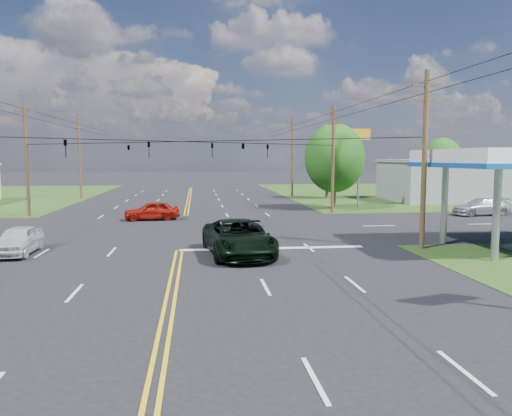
{
  "coord_description": "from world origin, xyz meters",
  "views": [
    {
      "loc": [
        0.96,
        -22.36,
        4.91
      ],
      "look_at": [
        4.33,
        6.0,
        2.02
      ],
      "focal_mm": 35.0,
      "sensor_mm": 36.0,
      "label": 1
    }
  ],
  "objects": [
    {
      "name": "tree_right_b",
      "position": [
        16.5,
        36.0,
        4.22
      ],
      "size": [
        4.94,
        4.94,
        7.09
      ],
      "color": "#442F1D",
      "rests_on": "ground"
    },
    {
      "name": "grass_ne",
      "position": [
        35.0,
        44.0,
        0.0
      ],
      "size": [
        46.0,
        48.0,
        0.03
      ],
      "primitive_type": "cube",
      "color": "#213E13",
      "rests_on": "ground"
    },
    {
      "name": "span_wire_signals",
      "position": [
        0.0,
        12.0,
        6.0
      ],
      "size": [
        26.0,
        18.0,
        1.13
      ],
      "color": "black",
      "rests_on": "ground"
    },
    {
      "name": "tree_far_r",
      "position": [
        34.0,
        42.0,
        4.54
      ],
      "size": [
        5.32,
        5.32,
        7.63
      ],
      "color": "#442F1D",
      "rests_on": "ground"
    },
    {
      "name": "power_lines",
      "position": [
        0.0,
        10.0,
        8.6
      ],
      "size": [
        26.04,
        100.0,
        0.64
      ],
      "color": "black",
      "rests_on": "ground"
    },
    {
      "name": "suv_black",
      "position": [
        3.74,
        3.5,
        0.69
      ],
      "size": [
        2.01,
        4.8,
        1.39
      ],
      "primitive_type": "imported",
      "rotation": [
        0.0,
        0.0,
        0.01
      ],
      "color": "black",
      "rests_on": "ground"
    },
    {
      "name": "sedan_far",
      "position": [
        25.1,
        17.5,
        0.73
      ],
      "size": [
        5.22,
        2.59,
        1.46
      ],
      "primitive_type": "imported",
      "rotation": [
        0.0,
        0.0,
        -1.46
      ],
      "color": "silver",
      "rests_on": "ground"
    },
    {
      "name": "ground",
      "position": [
        0.0,
        12.0,
        0.0
      ],
      "size": [
        280.0,
        280.0,
        0.0
      ],
      "primitive_type": "plane",
      "color": "black",
      "rests_on": "ground"
    },
    {
      "name": "pickup_white",
      "position": [
        -8.13,
        4.0,
        0.72
      ],
      "size": [
        1.76,
        4.25,
        1.44
      ],
      "primitive_type": "imported",
      "rotation": [
        0.0,
        0.0,
        0.01
      ],
      "color": "silver",
      "rests_on": "ground"
    },
    {
      "name": "sedan_red",
      "position": [
        -2.59,
        17.5,
        0.74
      ],
      "size": [
        4.5,
        2.2,
        1.48
      ],
      "primitive_type": "imported",
      "rotation": [
        0.0,
        0.0,
        -1.46
      ],
      "color": "#99140B",
      "rests_on": "ground"
    },
    {
      "name": "pole_nw",
      "position": [
        -13.0,
        21.0,
        4.92
      ],
      "size": [
        1.6,
        0.28,
        9.5
      ],
      "color": "#442F1D",
      "rests_on": "ground"
    },
    {
      "name": "polesign_ne",
      "position": [
        17.0,
        25.9,
        6.06
      ],
      "size": [
        2.16,
        0.63,
        7.82
      ],
      "color": "#A5A5AA",
      "rests_on": "ground"
    },
    {
      "name": "pole_se",
      "position": [
        13.0,
        3.0,
        4.92
      ],
      "size": [
        1.6,
        0.28,
        9.5
      ],
      "color": "#442F1D",
      "rests_on": "ground"
    },
    {
      "name": "pole_right_far",
      "position": [
        13.0,
        40.0,
        5.17
      ],
      "size": [
        1.6,
        0.28,
        10.0
      ],
      "color": "#442F1D",
      "rests_on": "ground"
    },
    {
      "name": "pole_left_far",
      "position": [
        -13.0,
        40.0,
        5.17
      ],
      "size": [
        1.6,
        0.28,
        10.0
      ],
      "color": "#442F1D",
      "rests_on": "ground"
    },
    {
      "name": "stop_bar",
      "position": [
        5.0,
        4.0,
        0.0
      ],
      "size": [
        10.0,
        0.5,
        0.02
      ],
      "primitive_type": "cube",
      "color": "silver",
      "rests_on": "ground"
    },
    {
      "name": "retail_ne",
      "position": [
        30.0,
        32.0,
        2.2
      ],
      "size": [
        14.0,
        10.0,
        4.4
      ],
      "primitive_type": "cube",
      "color": "gray",
      "rests_on": "ground"
    },
    {
      "name": "tree_right_a",
      "position": [
        14.0,
        24.0,
        4.87
      ],
      "size": [
        5.7,
        5.7,
        8.18
      ],
      "color": "#442F1D",
      "rests_on": "ground"
    },
    {
      "name": "pole_ne",
      "position": [
        13.0,
        21.0,
        4.92
      ],
      "size": [
        1.6,
        0.28,
        9.5
      ],
      "color": "#442F1D",
      "rests_on": "ground"
    },
    {
      "name": "pickup_dkgreen",
      "position": [
        3.0,
        2.35,
        0.89
      ],
      "size": [
        3.67,
        6.72,
        1.79
      ],
      "primitive_type": "imported",
      "rotation": [
        0.0,
        0.0,
        0.11
      ],
      "color": "black",
      "rests_on": "ground"
    }
  ]
}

